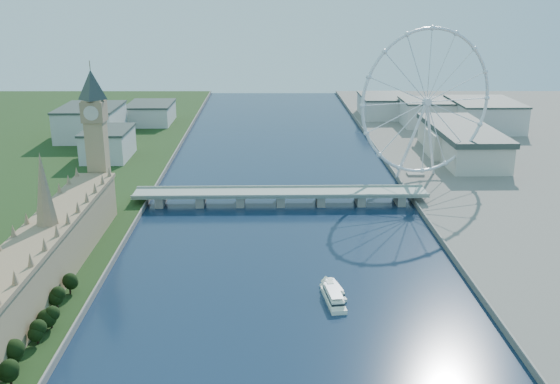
{
  "coord_description": "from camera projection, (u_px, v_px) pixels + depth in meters",
  "views": [
    {
      "loc": [
        -9.2,
        -146.35,
        150.96
      ],
      "look_at": [
        -2.19,
        210.0,
        37.87
      ],
      "focal_mm": 40.0,
      "sensor_mm": 36.0,
      "label": 1
    }
  ],
  "objects": [
    {
      "name": "westminster_bridge",
      "position": [
        281.0,
        195.0,
        469.18
      ],
      "size": [
        220.0,
        22.0,
        9.5
      ],
      "color": "gray",
      "rests_on": "ground"
    },
    {
      "name": "county_hall",
      "position": [
        460.0,
        159.0,
        598.35
      ],
      "size": [
        54.0,
        144.0,
        35.0
      ],
      "primitive_type": null,
      "color": "beige",
      "rests_on": "ground"
    },
    {
      "name": "big_ben",
      "position": [
        95.0,
        123.0,
        427.69
      ],
      "size": [
        20.02,
        20.02,
        110.0
      ],
      "color": "tan",
      "rests_on": "ground"
    },
    {
      "name": "city_skyline",
      "position": [
        310.0,
        117.0,
        714.65
      ],
      "size": [
        505.0,
        280.0,
        32.0
      ],
      "color": "beige",
      "rests_on": "ground"
    },
    {
      "name": "parliament_range",
      "position": [
        51.0,
        249.0,
        339.31
      ],
      "size": [
        24.0,
        200.0,
        70.0
      ],
      "color": "tan",
      "rests_on": "ground"
    },
    {
      "name": "tour_boat_far",
      "position": [
        334.0,
        293.0,
        329.87
      ],
      "size": [
        12.39,
        26.38,
        5.61
      ],
      "primitive_type": null,
      "rotation": [
        0.0,
        0.0,
        0.24
      ],
      "color": "white",
      "rests_on": "ground"
    },
    {
      "name": "london_eye",
      "position": [
        427.0,
        102.0,
        505.5
      ],
      "size": [
        113.6,
        39.12,
        124.3
      ],
      "color": "silver",
      "rests_on": "ground"
    },
    {
      "name": "tour_boat_near",
      "position": [
        333.0,
        302.0,
        320.96
      ],
      "size": [
        11.94,
        32.72,
        7.09
      ],
      "primitive_type": null,
      "rotation": [
        0.0,
        0.0,
        0.12
      ],
      "color": "white",
      "rests_on": "ground"
    }
  ]
}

